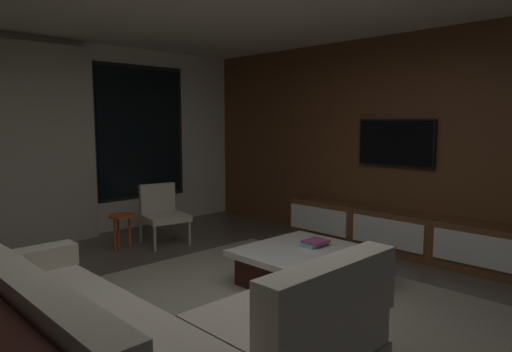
{
  "coord_description": "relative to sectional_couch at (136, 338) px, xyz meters",
  "views": [
    {
      "loc": [
        -2.31,
        -2.62,
        1.61
      ],
      "look_at": [
        1.59,
        1.36,
        0.95
      ],
      "focal_mm": 31.98,
      "sensor_mm": 36.0,
      "label": 1
    }
  ],
  "objects": [
    {
      "name": "side_stool",
      "position": [
        1.38,
        2.76,
        0.08
      ],
      "size": [
        0.32,
        0.32,
        0.46
      ],
      "color": "#BF4C1E",
      "rests_on": "floor"
    },
    {
      "name": "book_stack_on_coffee_table",
      "position": [
        2.25,
        0.39,
        0.1
      ],
      "size": [
        0.27,
        0.21,
        0.06
      ],
      "color": "#71AEBC",
      "rests_on": "coffee_table"
    },
    {
      "name": "accent_chair_near_window",
      "position": [
        1.95,
        2.72,
        0.14
      ],
      "size": [
        0.63,
        0.65,
        0.78
      ],
      "color": "#B2ADA0",
      "rests_on": "floor"
    },
    {
      "name": "floor",
      "position": [
        0.98,
        0.2,
        -0.29
      ],
      "size": [
        9.2,
        9.2,
        0.0
      ],
      "primitive_type": "plane",
      "color": "#564C44"
    },
    {
      "name": "media_wall",
      "position": [
        4.04,
        0.2,
        1.06
      ],
      "size": [
        0.12,
        7.8,
        2.7
      ],
      "color": "brown",
      "rests_on": "floor"
    },
    {
      "name": "mounted_tv",
      "position": [
        3.93,
        0.45,
        1.06
      ],
      "size": [
        0.05,
        1.02,
        0.59
      ],
      "color": "black"
    },
    {
      "name": "media_console",
      "position": [
        3.75,
        0.25,
        -0.04
      ],
      "size": [
        0.46,
        3.1,
        0.52
      ],
      "color": "brown",
      "rests_on": "floor"
    },
    {
      "name": "sectional_couch",
      "position": [
        0.0,
        0.0,
        0.0
      ],
      "size": [
        1.98,
        2.5,
        0.82
      ],
      "color": "#A49C8C",
      "rests_on": "floor"
    },
    {
      "name": "coffee_table",
      "position": [
        2.06,
        0.34,
        -0.1
      ],
      "size": [
        1.16,
        1.16,
        0.36
      ],
      "color": "#341611",
      "rests_on": "floor"
    },
    {
      "name": "area_rug",
      "position": [
        1.33,
        0.1,
        -0.28
      ],
      "size": [
        3.2,
        3.8,
        0.01
      ],
      "primitive_type": "cube",
      "color": "gray",
      "rests_on": "floor"
    },
    {
      "name": "back_wall_with_window",
      "position": [
        0.92,
        3.82,
        1.05
      ],
      "size": [
        6.6,
        0.3,
        2.7
      ],
      "color": "silver",
      "rests_on": "floor"
    }
  ]
}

